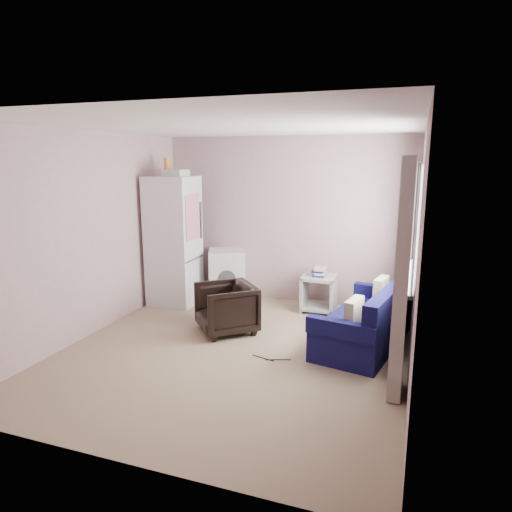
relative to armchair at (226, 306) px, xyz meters
The scene contains 8 objects.
room 1.10m from the armchair, 56.46° to the right, with size 3.84×4.24×2.54m.
armchair is the anchor object (origin of this frame).
fridge 1.59m from the armchair, 144.90° to the left, with size 0.69×0.68×2.18m.
washing_machine 1.43m from the armchair, 112.37° to the left, with size 0.72×0.72×0.78m.
side_table 1.53m from the armchair, 51.97° to the left, with size 0.48×0.48×0.65m.
sofa 1.75m from the armchair, ahead, with size 1.07×1.78×0.74m.
window_dressing 2.25m from the armchair, ahead, with size 0.17×2.62×2.18m.
floor_cables 1.05m from the armchair, 37.62° to the right, with size 0.44×0.11×0.01m.
Camera 1 is at (1.86, -4.54, 2.16)m, focal length 32.00 mm.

